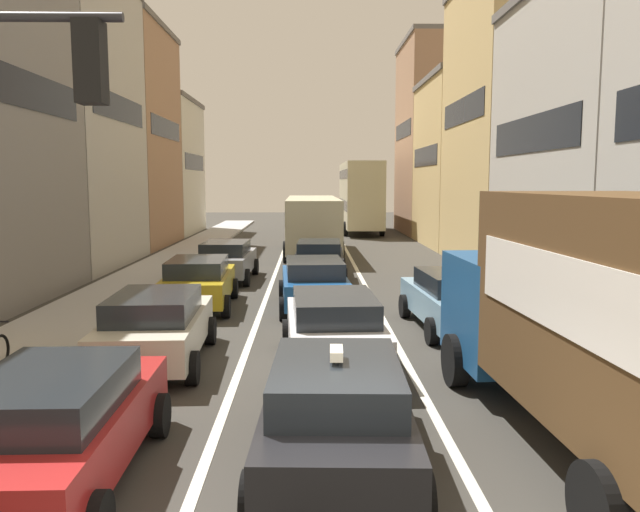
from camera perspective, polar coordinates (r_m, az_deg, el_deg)
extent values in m
cube|color=#ABABAB|center=(26.96, -14.68, -1.25)|extent=(2.60, 64.00, 0.14)
cube|color=silver|center=(26.24, -4.01, -1.40)|extent=(0.16, 60.00, 0.01)
cube|color=silver|center=(26.28, 3.42, -1.38)|extent=(0.16, 60.00, 0.01)
cube|color=black|center=(20.98, -24.63, 13.40)|extent=(0.02, 7.04, 1.10)
cube|color=#B2ADA3|center=(30.39, -24.06, 10.93)|extent=(7.00, 8.70, 12.47)
cube|color=black|center=(29.28, -17.62, 12.61)|extent=(0.02, 7.04, 1.10)
cube|color=#9E7556|center=(38.63, -18.88, 9.96)|extent=(7.00, 8.70, 12.23)
cube|color=black|center=(37.75, -13.73, 11.14)|extent=(0.02, 7.04, 1.10)
cube|color=#66605B|center=(39.51, -19.25, 19.06)|extent=(7.20, 8.70, 0.30)
cube|color=beige|center=(47.02, -15.50, 7.61)|extent=(7.00, 8.70, 9.22)
cube|color=black|center=(46.28, -11.26, 8.32)|extent=(0.02, 7.04, 1.10)
cube|color=#66605B|center=(47.35, -15.69, 13.38)|extent=(7.20, 8.70, 0.30)
cube|color=#9E7556|center=(46.75, 11.84, 10.26)|extent=(7.00, 8.70, 13.35)
cube|color=black|center=(46.16, 7.52, 11.22)|extent=(0.02, 7.04, 1.10)
cube|color=#66605B|center=(47.67, 12.05, 18.47)|extent=(7.20, 8.70, 0.30)
cube|color=tan|center=(38.13, 14.71, 8.00)|extent=(7.00, 8.70, 9.37)
cube|color=black|center=(37.36, 9.47, 8.88)|extent=(0.02, 7.04, 1.10)
cube|color=#66605B|center=(38.56, 14.93, 15.20)|extent=(7.20, 8.70, 0.30)
cube|color=tan|center=(29.84, 19.42, 11.11)|extent=(7.00, 8.70, 12.36)
cube|color=black|center=(28.88, 12.75, 12.71)|extent=(0.02, 7.04, 1.10)
cube|color=black|center=(20.32, 18.58, 10.44)|extent=(0.02, 7.04, 1.10)
cube|color=black|center=(7.18, -20.06, 16.13)|extent=(0.28, 0.28, 0.84)
sphere|color=red|center=(7.36, -19.74, 17.95)|extent=(0.18, 0.18, 0.18)
sphere|color=#F2A519|center=(7.32, -19.66, 15.96)|extent=(0.18, 0.18, 0.18)
sphere|color=green|center=(7.28, -19.57, 13.94)|extent=(0.18, 0.18, 0.18)
cube|color=navy|center=(12.02, 17.91, -4.61)|extent=(2.51, 2.51, 1.90)
cube|color=black|center=(13.07, 16.04, -1.95)|extent=(2.02, 0.12, 0.70)
cube|color=white|center=(7.96, 19.89, -2.84)|extent=(0.23, 4.48, 0.90)
cylinder|color=black|center=(11.93, 12.16, -9.20)|extent=(0.34, 0.97, 0.96)
cylinder|color=black|center=(12.78, 22.69, -8.50)|extent=(0.34, 0.97, 0.96)
cylinder|color=black|center=(7.33, 24.09, -20.19)|extent=(0.34, 0.97, 0.96)
cube|color=black|center=(8.44, 1.47, -14.50)|extent=(1.95, 4.36, 0.70)
cube|color=#1E2328|center=(8.07, 1.49, -11.31)|extent=(1.67, 2.46, 0.52)
cube|color=#F2EACC|center=(7.96, 1.50, -8.78)|extent=(0.17, 0.45, 0.12)
cylinder|color=black|center=(9.97, -4.05, -13.26)|extent=(0.24, 0.65, 0.64)
cylinder|color=black|center=(9.98, 6.82, -13.27)|extent=(0.24, 0.65, 0.64)
cylinder|color=black|center=(7.31, -6.20, -21.12)|extent=(0.24, 0.65, 0.64)
cylinder|color=black|center=(7.33, 9.29, -21.10)|extent=(0.24, 0.65, 0.64)
cube|color=#A51E1E|center=(8.64, -22.72, -14.55)|extent=(1.87, 4.33, 0.70)
cube|color=#1E2328|center=(8.28, -23.40, -11.41)|extent=(1.62, 2.43, 0.52)
cylinder|color=black|center=(10.36, -24.58, -13.10)|extent=(0.23, 0.64, 0.64)
cylinder|color=black|center=(9.81, -14.32, -13.80)|extent=(0.23, 0.64, 0.64)
cube|color=silver|center=(12.88, 1.22, -6.98)|extent=(2.01, 4.38, 0.70)
cube|color=#1E2328|center=(12.56, 1.31, -4.72)|extent=(1.70, 2.48, 0.52)
cylinder|color=black|center=(14.34, -2.98, -7.00)|extent=(0.25, 0.65, 0.64)
cylinder|color=black|center=(14.48, 4.38, -6.88)|extent=(0.25, 0.65, 0.64)
cylinder|color=black|center=(11.52, -2.79, -10.47)|extent=(0.25, 0.65, 0.64)
cylinder|color=black|center=(11.69, 6.42, -10.24)|extent=(0.25, 0.65, 0.64)
cube|color=beige|center=(13.44, -14.55, -6.62)|extent=(1.98, 4.37, 0.70)
cube|color=#1E2328|center=(13.13, -14.80, -4.44)|extent=(1.68, 2.47, 0.52)
cylinder|color=black|center=(15.10, -16.89, -6.58)|extent=(0.25, 0.65, 0.64)
cylinder|color=black|center=(14.78, -9.89, -6.67)|extent=(0.25, 0.65, 0.64)
cylinder|color=black|center=(12.38, -20.07, -9.65)|extent=(0.25, 0.65, 0.64)
cylinder|color=black|center=(11.98, -11.49, -9.91)|extent=(0.25, 0.65, 0.64)
cube|color=#194C8C|center=(18.45, -0.54, -2.77)|extent=(2.02, 4.39, 0.70)
cube|color=#1E2328|center=(18.17, -0.50, -1.14)|extent=(1.70, 2.49, 0.52)
cylinder|color=black|center=(19.92, -3.43, -3.09)|extent=(0.25, 0.65, 0.64)
cylinder|color=black|center=(20.02, 1.85, -3.04)|extent=(0.25, 0.65, 0.64)
cylinder|color=black|center=(17.05, -3.35, -4.78)|extent=(0.25, 0.65, 0.64)
cylinder|color=black|center=(17.16, 2.83, -4.70)|extent=(0.25, 0.65, 0.64)
cube|color=#B29319|center=(18.98, -10.92, -2.63)|extent=(1.98, 4.37, 0.70)
cube|color=#1E2328|center=(18.70, -11.03, -1.04)|extent=(1.68, 2.47, 0.52)
cylinder|color=black|center=(20.60, -12.90, -2.93)|extent=(0.25, 0.65, 0.64)
cylinder|color=black|center=(20.37, -7.79, -2.92)|extent=(0.25, 0.65, 0.64)
cylinder|color=black|center=(17.77, -14.46, -4.51)|extent=(0.25, 0.65, 0.64)
cylinder|color=black|center=(17.51, -8.52, -4.53)|extent=(0.25, 0.65, 0.64)
cube|color=black|center=(23.99, -0.07, -0.55)|extent=(1.94, 4.36, 0.70)
cube|color=#1E2328|center=(23.72, -0.08, 0.73)|extent=(1.66, 2.46, 0.52)
cylinder|color=black|center=(25.51, -2.08, -0.91)|extent=(0.24, 0.65, 0.64)
cylinder|color=black|center=(25.49, 2.06, -0.92)|extent=(0.24, 0.65, 0.64)
cylinder|color=black|center=(22.63, -2.46, -1.90)|extent=(0.24, 0.65, 0.64)
cylinder|color=black|center=(22.59, 2.20, -1.91)|extent=(0.24, 0.65, 0.64)
cube|color=gray|center=(24.08, -8.44, -0.60)|extent=(1.91, 4.34, 0.70)
cube|color=#1E2328|center=(23.82, -8.54, 0.68)|extent=(1.64, 2.45, 0.52)
cylinder|color=black|center=(25.71, -9.95, -0.95)|extent=(0.24, 0.65, 0.64)
cylinder|color=black|center=(25.44, -5.88, -0.96)|extent=(0.24, 0.65, 0.64)
cylinder|color=black|center=(22.87, -11.27, -1.93)|extent=(0.24, 0.65, 0.64)
cylinder|color=black|center=(22.57, -6.69, -1.96)|extent=(0.24, 0.65, 0.64)
cube|color=#759EB7|center=(16.29, 11.96, -4.21)|extent=(2.07, 4.41, 0.70)
cube|color=#1E2328|center=(16.00, 12.22, -2.37)|extent=(1.73, 2.50, 0.52)
cylinder|color=black|center=(17.52, 7.68, -4.52)|extent=(0.26, 0.65, 0.64)
cylinder|color=black|center=(17.99, 13.43, -4.34)|extent=(0.26, 0.65, 0.64)
cylinder|color=black|center=(14.74, 10.10, -6.72)|extent=(0.26, 0.65, 0.64)
cylinder|color=black|center=(15.30, 16.82, -6.40)|extent=(0.26, 0.65, 0.64)
cube|color=#BFB793|center=(32.01, -0.69, 3.15)|extent=(2.62, 10.53, 2.40)
cube|color=black|center=(31.99, -0.69, 3.79)|extent=(2.64, 9.90, 0.70)
cylinder|color=black|center=(35.88, -2.78, 1.61)|extent=(0.31, 1.00, 1.00)
cylinder|color=black|center=(35.91, 1.21, 1.62)|extent=(0.31, 1.00, 1.00)
cylinder|color=black|center=(28.99, -3.06, 0.37)|extent=(0.31, 1.00, 1.00)
cylinder|color=black|center=(29.03, 1.88, 0.39)|extent=(0.31, 1.00, 1.00)
cube|color=#BFB793|center=(46.19, 3.65, 4.25)|extent=(2.53, 10.51, 2.40)
cube|color=black|center=(46.17, 3.65, 4.70)|extent=(2.55, 9.88, 0.70)
cube|color=#BFB793|center=(46.14, 3.67, 7.08)|extent=(2.53, 10.51, 2.16)
cube|color=black|center=(46.14, 3.67, 7.38)|extent=(2.55, 9.88, 0.64)
cylinder|color=black|center=(49.94, 1.85, 3.07)|extent=(0.30, 1.00, 1.00)
cylinder|color=black|center=(50.13, 4.71, 3.07)|extent=(0.30, 1.00, 1.00)
cylinder|color=black|center=(43.03, 2.32, 2.47)|extent=(0.30, 1.00, 1.00)
cylinder|color=black|center=(43.25, 5.63, 2.47)|extent=(0.30, 1.00, 1.00)
torus|color=black|center=(14.31, -26.95, -7.68)|extent=(0.07, 0.68, 0.68)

